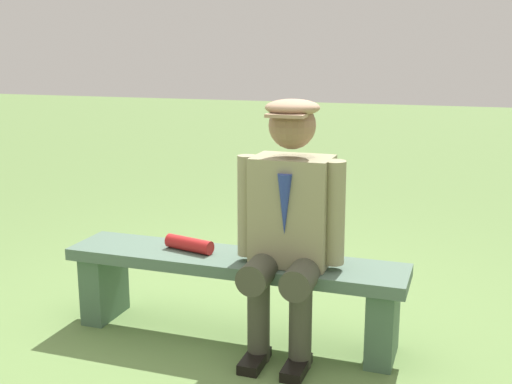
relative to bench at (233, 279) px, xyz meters
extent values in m
plane|color=#618143|center=(0.00, 0.00, -0.32)|extent=(30.00, 30.00, 0.00)
cube|color=#4D6756|center=(0.00, 0.00, 0.10)|extent=(1.79, 0.36, 0.06)
cube|color=#45654D|center=(-0.78, 0.00, -0.13)|extent=(0.13, 0.31, 0.38)
cube|color=#45654D|center=(0.78, 0.00, -0.13)|extent=(0.13, 0.31, 0.38)
cube|color=gray|center=(-0.31, 0.00, 0.40)|extent=(0.38, 0.27, 0.54)
cylinder|color=#1E2338|center=(-0.31, 0.00, 0.64)|extent=(0.21, 0.21, 0.06)
cone|color=navy|center=(-0.31, 0.14, 0.46)|extent=(0.07, 0.07, 0.29)
sphere|color=#8C664C|center=(-0.31, 0.02, 0.82)|extent=(0.23, 0.23, 0.23)
ellipsoid|color=#A28063|center=(-0.31, 0.02, 0.91)|extent=(0.26, 0.26, 0.08)
cube|color=#A28063|center=(-0.31, 0.12, 0.88)|extent=(0.18, 0.10, 0.02)
cylinder|color=#404133|center=(-0.42, 0.10, 0.13)|extent=(0.15, 0.46, 0.15)
cylinder|color=#404133|center=(-0.42, 0.21, -0.09)|extent=(0.11, 0.11, 0.45)
cube|color=black|center=(-0.42, 0.27, -0.29)|extent=(0.10, 0.24, 0.05)
cylinder|color=gray|center=(-0.53, 0.04, 0.41)|extent=(0.10, 0.12, 0.51)
cylinder|color=#404133|center=(-0.21, 0.10, 0.13)|extent=(0.15, 0.46, 0.15)
cylinder|color=#404133|center=(-0.21, 0.21, -0.09)|extent=(0.11, 0.11, 0.45)
cube|color=black|center=(-0.21, 0.27, -0.29)|extent=(0.10, 0.24, 0.05)
cylinder|color=gray|center=(-0.09, 0.04, 0.41)|extent=(0.11, 0.11, 0.51)
cylinder|color=#B21E1E|center=(0.25, -0.01, 0.16)|extent=(0.29, 0.14, 0.07)
camera|label=1|loc=(-1.12, 2.90, 1.17)|focal=44.22mm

